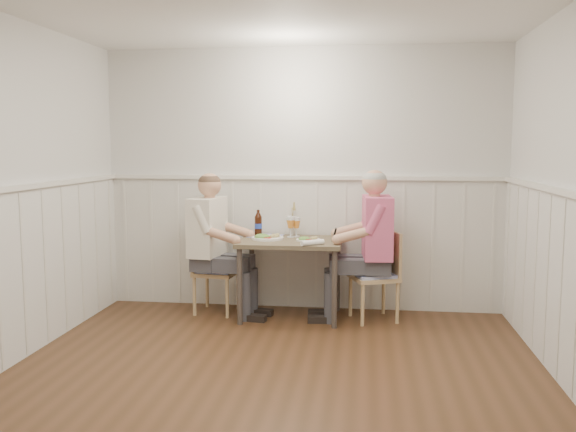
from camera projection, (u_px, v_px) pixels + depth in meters
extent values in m
plane|color=#472D18|center=(267.00, 395.00, 4.02)|extent=(4.50, 4.50, 0.00)
cube|color=silver|center=(303.00, 179.00, 6.09)|extent=(4.00, 0.04, 2.60)
cube|color=silver|center=(131.00, 271.00, 1.65)|extent=(4.00, 0.04, 2.60)
cube|color=beige|center=(302.00, 244.00, 6.15)|extent=(3.98, 0.03, 1.30)
cube|color=silver|center=(302.00, 178.00, 6.05)|extent=(3.98, 0.06, 0.04)
cube|color=brown|center=(291.00, 242.00, 5.76)|extent=(0.96, 0.70, 0.04)
cylinder|color=#3F3833|center=(240.00, 287.00, 5.56)|extent=(0.05, 0.05, 0.71)
cylinder|color=#3F3833|center=(252.00, 273.00, 6.15)|extent=(0.05, 0.05, 0.71)
cylinder|color=#3F3833|center=(334.00, 289.00, 5.45)|extent=(0.05, 0.05, 0.71)
cylinder|color=#3F3833|center=(338.00, 275.00, 6.04)|extent=(0.05, 0.05, 0.71)
cube|color=tan|center=(374.00, 278.00, 5.71)|extent=(0.51, 0.51, 0.04)
cube|color=#4F5EC3|center=(374.00, 274.00, 5.70)|extent=(0.46, 0.46, 0.03)
cube|color=tan|center=(392.00, 253.00, 5.72)|extent=(0.16, 0.38, 0.42)
cylinder|color=tan|center=(397.00, 303.00, 5.60)|extent=(0.03, 0.03, 0.39)
cylinder|color=tan|center=(363.00, 305.00, 5.53)|extent=(0.03, 0.03, 0.39)
cylinder|color=tan|center=(383.00, 294.00, 5.93)|extent=(0.03, 0.03, 0.39)
cylinder|color=tan|center=(350.00, 296.00, 5.86)|extent=(0.03, 0.03, 0.39)
cube|color=tan|center=(217.00, 273.00, 5.96)|extent=(0.43, 0.43, 0.04)
cube|color=#4F5EC3|center=(216.00, 269.00, 5.96)|extent=(0.39, 0.39, 0.03)
cube|color=tan|center=(199.00, 249.00, 5.98)|extent=(0.07, 0.39, 0.41)
cylinder|color=tan|center=(207.00, 289.00, 6.19)|extent=(0.03, 0.03, 0.38)
cylinder|color=tan|center=(238.00, 290.00, 6.11)|extent=(0.03, 0.03, 0.38)
cylinder|color=tan|center=(194.00, 296.00, 5.87)|extent=(0.03, 0.03, 0.38)
cylinder|color=tan|center=(227.00, 298.00, 5.79)|extent=(0.03, 0.03, 0.38)
cube|color=#3F3F47|center=(374.00, 296.00, 5.71)|extent=(0.49, 0.45, 0.47)
cube|color=#3F3F47|center=(352.00, 264.00, 5.69)|extent=(0.47, 0.41, 0.14)
cube|color=pink|center=(375.00, 227.00, 5.63)|extent=(0.29, 0.48, 0.58)
sphere|color=tan|center=(376.00, 183.00, 5.59)|extent=(0.23, 0.23, 0.23)
sphere|color=#A5A5A0|center=(376.00, 179.00, 5.58)|extent=(0.22, 0.22, 0.22)
cube|color=black|center=(334.00, 226.00, 5.65)|extent=(0.02, 0.07, 0.14)
cube|color=#3F3F47|center=(210.00, 291.00, 5.91)|extent=(0.51, 0.47, 0.46)
cube|color=#3F3F47|center=(229.00, 263.00, 5.82)|extent=(0.48, 0.43, 0.13)
cube|color=white|center=(209.00, 227.00, 5.84)|extent=(0.31, 0.48, 0.56)
sphere|color=tan|center=(209.00, 185.00, 5.79)|extent=(0.22, 0.22, 0.22)
sphere|color=#4C3828|center=(209.00, 182.00, 5.79)|extent=(0.21, 0.21, 0.21)
cylinder|color=white|center=(308.00, 240.00, 5.70)|extent=(0.23, 0.23, 0.02)
ellipsoid|color=#3F722D|center=(304.00, 237.00, 5.67)|extent=(0.11, 0.09, 0.04)
sphere|color=tan|center=(314.00, 237.00, 5.70)|extent=(0.03, 0.03, 0.03)
cube|color=#8C4946|center=(311.00, 238.00, 5.75)|extent=(0.07, 0.04, 0.01)
cylinder|color=white|center=(316.00, 237.00, 5.74)|extent=(0.05, 0.05, 0.03)
cylinder|color=white|center=(268.00, 238.00, 5.79)|extent=(0.31, 0.31, 0.02)
ellipsoid|color=#3F722D|center=(262.00, 235.00, 5.76)|extent=(0.15, 0.13, 0.06)
sphere|color=tan|center=(275.00, 235.00, 5.79)|extent=(0.04, 0.04, 0.04)
cylinder|color=silver|center=(296.00, 236.00, 5.95)|extent=(0.07, 0.07, 0.01)
cylinder|color=silver|center=(296.00, 232.00, 5.94)|extent=(0.01, 0.01, 0.09)
cone|color=orange|center=(296.00, 224.00, 5.93)|extent=(0.08, 0.08, 0.07)
cylinder|color=silver|center=(296.00, 219.00, 5.93)|extent=(0.08, 0.08, 0.03)
cylinder|color=silver|center=(291.00, 237.00, 5.91)|extent=(0.07, 0.07, 0.01)
cylinder|color=silver|center=(291.00, 232.00, 5.91)|extent=(0.01, 0.01, 0.09)
cone|color=orange|center=(291.00, 224.00, 5.90)|extent=(0.08, 0.08, 0.08)
cylinder|color=silver|center=(291.00, 218.00, 5.89)|extent=(0.08, 0.08, 0.03)
cylinder|color=black|center=(258.00, 227.00, 5.99)|extent=(0.07, 0.07, 0.19)
cone|color=black|center=(258.00, 215.00, 5.97)|extent=(0.07, 0.07, 0.04)
cylinder|color=black|center=(258.00, 211.00, 5.97)|extent=(0.03, 0.03, 0.03)
cylinder|color=#223CA7|center=(258.00, 226.00, 5.99)|extent=(0.07, 0.07, 0.05)
cylinder|color=white|center=(313.00, 243.00, 5.44)|extent=(0.21, 0.17, 0.05)
cylinder|color=silver|center=(292.00, 231.00, 6.06)|extent=(0.04, 0.04, 0.07)
cylinder|color=tan|center=(292.00, 219.00, 6.04)|extent=(0.02, 0.02, 0.23)
cone|color=tan|center=(292.00, 204.00, 6.03)|extent=(0.03, 0.03, 0.08)
cube|color=#4F5EC3|center=(266.00, 236.00, 5.98)|extent=(0.34, 0.29, 0.01)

